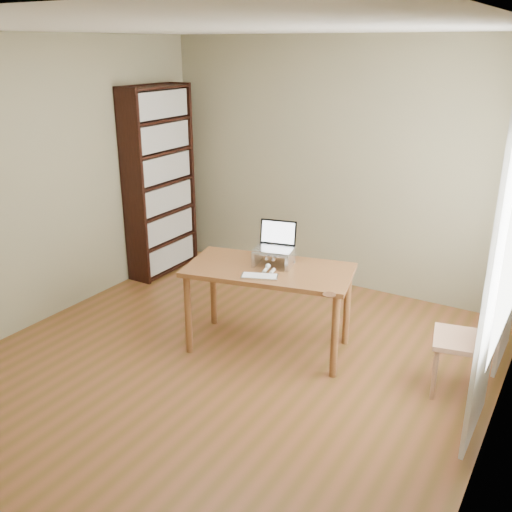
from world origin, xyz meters
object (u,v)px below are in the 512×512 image
Objects in this scene: desk at (269,279)px; chair at (473,336)px; keyboard at (260,276)px; cat at (277,258)px; bookshelf at (160,182)px; laptop at (277,242)px.

chair is (1.64, 0.16, -0.15)m from desk.
cat is at bearing 70.99° from keyboard.
desk is 3.17× the size of cat.
bookshelf is at bearing 140.81° from desk.
bookshelf reaches higher than cat.
chair reaches higher than cat.
laptop is (0.00, 0.14, 0.29)m from desk.
keyboard is 0.34m from cat.
keyboard is 0.68× the size of cat.
chair is (1.64, 0.02, -0.44)m from laptop.
chair is at bearing -7.46° from desk.
desk is 4.69× the size of keyboard.
bookshelf is 3.74m from chair.
desk is at bearing 77.41° from keyboard.
bookshelf reaches higher than laptop.
desk is at bearing 173.57° from chair.
cat is 1.65m from chair.
cat reaches higher than keyboard.
bookshelf is 1.41× the size of desk.
bookshelf is at bearing 126.70° from keyboard.
bookshelf is 2.35m from keyboard.
cat is at bearing 169.73° from chair.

